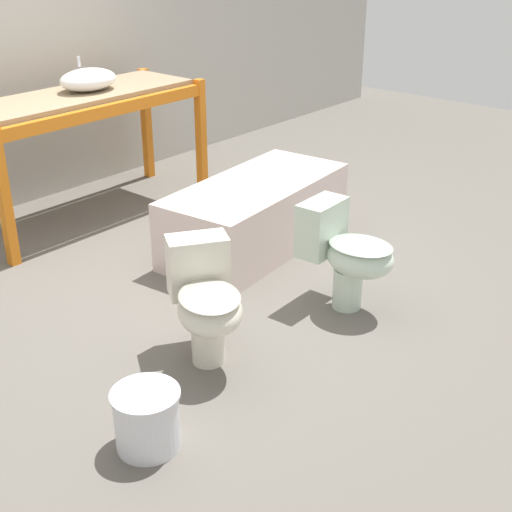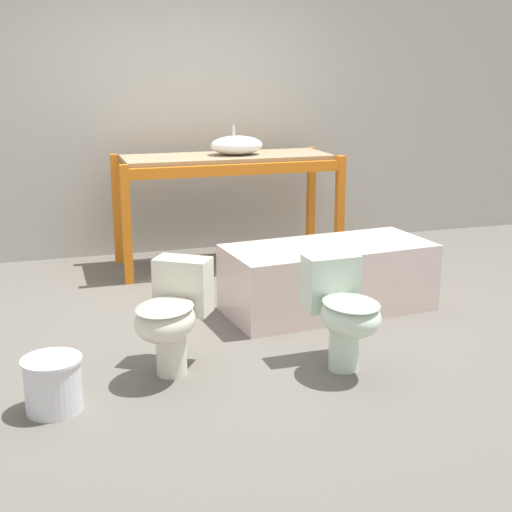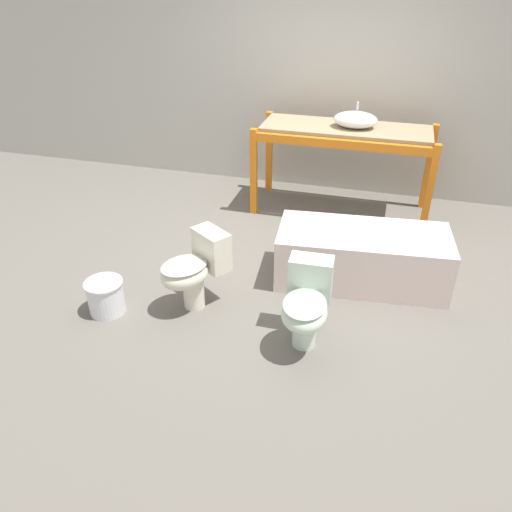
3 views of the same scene
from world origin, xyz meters
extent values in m
plane|color=#666059|center=(0.00, 0.00, 0.00)|extent=(12.00, 12.00, 0.00)
cube|color=beige|center=(0.00, 1.98, 1.60)|extent=(10.80, 0.08, 3.20)
cube|color=orange|center=(-0.52, 0.96, 0.49)|extent=(0.07, 0.07, 0.98)
cube|color=orange|center=(1.36, 0.96, 0.49)|extent=(0.07, 0.07, 0.98)
cube|color=orange|center=(-0.52, 1.65, 0.49)|extent=(0.07, 0.07, 0.98)
cube|color=orange|center=(1.36, 1.65, 0.49)|extent=(0.07, 0.07, 0.98)
cube|color=orange|center=(0.42, 0.96, 0.90)|extent=(1.87, 0.06, 0.09)
cube|color=orange|center=(0.42, 1.65, 0.90)|extent=(1.87, 0.06, 0.09)
cube|color=#998466|center=(0.42, 1.31, 0.97)|extent=(1.80, 0.62, 0.04)
ellipsoid|color=white|center=(0.51, 1.30, 1.07)|extent=(0.46, 0.35, 0.17)
cylinder|color=silver|center=(0.51, 1.40, 1.19)|extent=(0.02, 0.02, 0.08)
cube|color=silver|center=(0.80, -0.12, 0.25)|extent=(1.56, 0.81, 0.49)
cube|color=beige|center=(0.80, -0.12, 0.39)|extent=(1.47, 0.72, 0.21)
cylinder|color=silver|center=(-0.51, -0.90, 0.13)|extent=(0.18, 0.18, 0.26)
ellipsoid|color=silver|center=(-0.55, -0.96, 0.35)|extent=(0.51, 0.53, 0.23)
ellipsoid|color=#B3AF9F|center=(-0.55, -0.96, 0.43)|extent=(0.48, 0.51, 0.03)
cube|color=silver|center=(-0.40, -0.73, 0.48)|extent=(0.37, 0.33, 0.34)
cylinder|color=silver|center=(0.48, -1.13, 0.13)|extent=(0.18, 0.18, 0.26)
ellipsoid|color=silver|center=(0.48, -1.21, 0.35)|extent=(0.35, 0.43, 0.23)
ellipsoid|color=#A3B3A3|center=(0.48, -1.21, 0.43)|extent=(0.33, 0.41, 0.03)
cube|color=silver|center=(0.47, -0.93, 0.48)|extent=(0.33, 0.19, 0.34)
cylinder|color=silver|center=(-1.18, -1.17, 0.15)|extent=(0.29, 0.29, 0.29)
cylinder|color=silver|center=(-1.18, -1.17, 0.28)|extent=(0.31, 0.31, 0.02)
camera|label=1|loc=(-2.82, -3.21, 2.17)|focal=50.00mm
camera|label=2|loc=(-1.18, -4.73, 1.76)|focal=50.00mm
camera|label=3|loc=(0.92, -4.06, 2.57)|focal=35.00mm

